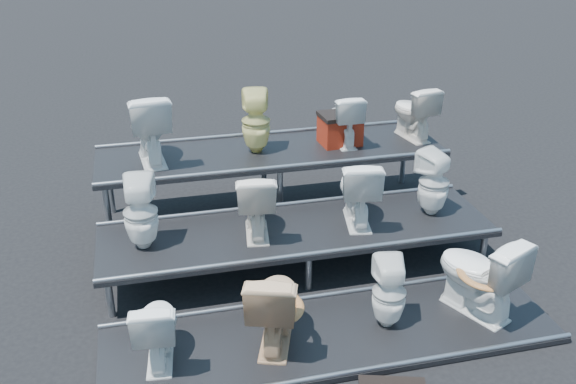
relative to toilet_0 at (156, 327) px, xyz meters
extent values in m
plane|color=black|center=(1.57, 1.30, -0.40)|extent=(80.00, 80.00, 0.00)
cube|color=black|center=(1.57, 0.00, -0.37)|extent=(4.20, 1.20, 0.06)
cube|color=black|center=(1.57, 1.30, -0.17)|extent=(4.20, 1.20, 0.46)
cube|color=black|center=(1.57, 2.60, 0.03)|extent=(4.20, 1.20, 0.86)
imported|color=white|center=(0.00, 0.00, 0.00)|extent=(0.45, 0.70, 0.67)
imported|color=tan|center=(1.03, 0.00, 0.06)|extent=(0.68, 0.89, 0.80)
imported|color=white|center=(2.11, 0.00, 0.01)|extent=(0.36, 0.37, 0.70)
imported|color=white|center=(3.00, 0.00, 0.09)|extent=(0.78, 0.96, 0.85)
imported|color=white|center=(-0.05, 1.30, 0.45)|extent=(0.38, 0.38, 0.77)
imported|color=silver|center=(1.12, 1.30, 0.43)|extent=(0.50, 0.76, 0.73)
imported|color=white|center=(2.24, 1.30, 0.44)|extent=(0.56, 0.81, 0.76)
imported|color=white|center=(3.12, 1.30, 0.43)|extent=(0.45, 0.45, 0.74)
imported|color=white|center=(0.13, 2.60, 0.88)|extent=(0.54, 0.86, 0.84)
imported|color=#E4DC87|center=(1.39, 2.60, 0.84)|extent=(0.39, 0.40, 0.76)
imported|color=white|center=(2.49, 2.60, 0.79)|extent=(0.37, 0.64, 0.65)
imported|color=silver|center=(3.41, 2.60, 0.81)|extent=(0.50, 0.74, 0.69)
cube|color=#9F2611|center=(2.45, 2.61, 0.64)|extent=(0.51, 0.42, 0.34)
camera|label=1|loc=(0.05, -4.55, 3.39)|focal=40.00mm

